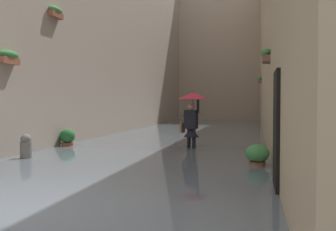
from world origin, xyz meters
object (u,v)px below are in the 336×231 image
(potted_plant_mid_right, at_px, (67,139))
(potted_plant_far_left, at_px, (257,156))
(person_wading, at_px, (192,110))
(mooring_bollard, at_px, (26,150))

(potted_plant_mid_right, relative_size, potted_plant_far_left, 1.11)
(person_wading, xyz_separation_m, mooring_bollard, (3.93, 3.18, -1.01))
(potted_plant_mid_right, bearing_deg, mooring_bollard, 96.04)
(potted_plant_far_left, distance_m, mooring_bollard, 5.97)
(potted_plant_mid_right, xyz_separation_m, mooring_bollard, (-0.30, 2.88, -0.01))
(person_wading, xyz_separation_m, potted_plant_far_left, (-2.04, 3.02, -1.02))
(person_wading, distance_m, potted_plant_mid_right, 4.36)
(potted_plant_mid_right, xyz_separation_m, potted_plant_far_left, (-6.27, 2.71, -0.02))
(person_wading, height_order, potted_plant_mid_right, person_wading)
(person_wading, bearing_deg, potted_plant_mid_right, 4.10)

